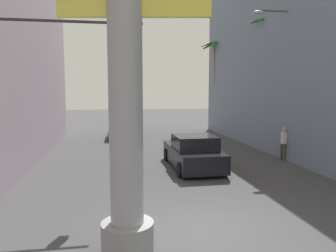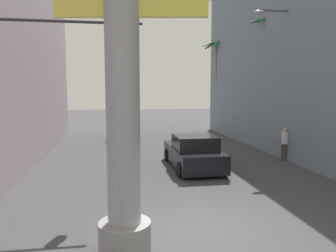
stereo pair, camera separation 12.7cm
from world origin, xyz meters
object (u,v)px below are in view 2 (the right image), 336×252
at_px(palm_tree_far_right, 218,73).
at_px(pedestrian_mid_right, 285,141).
at_px(neon_sign_pole, 122,12).
at_px(palm_tree_mid_right, 272,68).
at_px(traffic_light_mast, 25,70).
at_px(car_lead, 193,153).
at_px(car_far, 123,127).
at_px(street_lamp, 287,71).

height_order(palm_tree_far_right, pedestrian_mid_right, palm_tree_far_right).
height_order(neon_sign_pole, palm_tree_mid_right, neon_sign_pole).
height_order(palm_tree_mid_right, palm_tree_far_right, palm_tree_mid_right).
bearing_deg(palm_tree_far_right, palm_tree_mid_right, -85.61).
bearing_deg(palm_tree_mid_right, pedestrian_mid_right, -104.21).
bearing_deg(palm_tree_far_right, pedestrian_mid_right, -91.07).
xyz_separation_m(traffic_light_mast, palm_tree_mid_right, (12.39, 7.30, 0.67)).
bearing_deg(car_lead, car_far, 105.30).
relative_size(traffic_light_mast, palm_tree_far_right, 0.76).
height_order(traffic_light_mast, palm_tree_mid_right, palm_tree_mid_right).
height_order(traffic_light_mast, pedestrian_mid_right, traffic_light_mast).
height_order(street_lamp, car_lead, street_lamp).
bearing_deg(traffic_light_mast, neon_sign_pole, -55.63).
bearing_deg(palm_tree_far_right, traffic_light_mast, -126.57).
distance_m(street_lamp, traffic_light_mast, 12.39).
relative_size(car_lead, pedestrian_mid_right, 2.70).
relative_size(neon_sign_pole, car_far, 2.26).
xyz_separation_m(car_far, palm_tree_far_right, (8.21, 2.02, 4.37)).
height_order(car_far, pedestrian_mid_right, pedestrian_mid_right).
relative_size(neon_sign_pole, palm_tree_mid_right, 1.31).
xyz_separation_m(palm_tree_far_right, pedestrian_mid_right, (-0.22, -11.98, -4.10)).
height_order(palm_tree_mid_right, pedestrian_mid_right, palm_tree_mid_right).
relative_size(traffic_light_mast, palm_tree_mid_right, 0.72).
height_order(street_lamp, pedestrian_mid_right, street_lamp).
bearing_deg(car_far, car_lead, -74.70).
xyz_separation_m(palm_tree_mid_right, palm_tree_far_right, (-0.65, 8.52, 0.17)).
height_order(street_lamp, palm_tree_far_right, palm_tree_far_right).
distance_m(street_lamp, palm_tree_far_right, 11.66).
bearing_deg(pedestrian_mid_right, palm_tree_mid_right, 75.79).
bearing_deg(palm_tree_far_right, car_far, -166.18).
relative_size(street_lamp, palm_tree_mid_right, 0.93).
relative_size(street_lamp, palm_tree_far_right, 0.98).
xyz_separation_m(traffic_light_mast, pedestrian_mid_right, (11.51, 3.84, -3.25)).
xyz_separation_m(neon_sign_pole, palm_tree_far_right, (8.61, 20.38, -0.10)).
xyz_separation_m(neon_sign_pole, car_lead, (3.37, 7.55, -4.51)).
distance_m(traffic_light_mast, pedestrian_mid_right, 12.56).
bearing_deg(street_lamp, car_far, 130.18).
bearing_deg(neon_sign_pole, pedestrian_mid_right, 45.03).
bearing_deg(traffic_light_mast, street_lamp, 19.70).
bearing_deg(palm_tree_mid_right, traffic_light_mast, -149.48).
distance_m(street_lamp, palm_tree_mid_right, 3.23).
bearing_deg(neon_sign_pole, car_far, 88.73).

